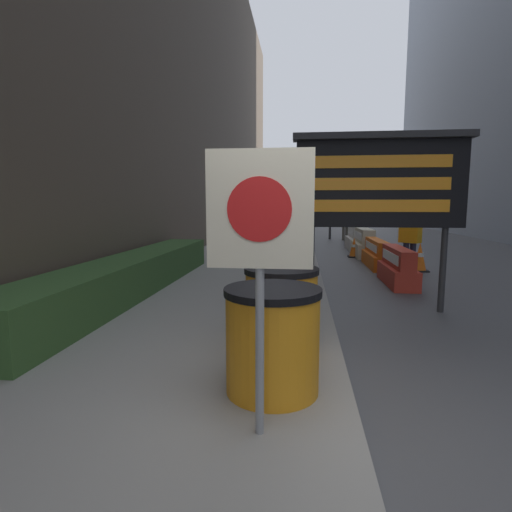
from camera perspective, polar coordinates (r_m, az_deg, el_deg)
The scene contains 17 objects.
ground_plane at distance 3.12m, azimuth 15.44°, elevation -26.43°, with size 120.00×120.00×0.00m, color #474749.
sidewalk_left at distance 3.43m, azimuth -23.70°, elevation -22.04°, with size 4.07×56.00×0.15m.
building_left_facade at distance 14.14m, azimuth -11.43°, elevation 31.14°, with size 0.40×50.40×14.88m.
hedge_strip at distance 7.48m, azimuth -17.42°, elevation -2.58°, with size 0.90×7.16×0.65m.
barrel_drum_foreground at distance 3.43m, azimuth 2.37°, elevation -11.87°, with size 0.81×0.81×0.89m.
barrel_drum_middle at distance 4.43m, azimuth 3.63°, elevation -7.38°, with size 0.81×0.81×0.89m.
warning_sign at distance 2.59m, azimuth 0.52°, elevation 3.26°, with size 0.70×0.08×1.93m.
message_board at distance 6.67m, azimuth 17.19°, elevation 10.04°, with size 2.72×0.36×2.81m.
jersey_barrier_red_striped at distance 9.10m, azimuth 19.56°, elevation -1.67°, with size 0.52×1.80×0.80m.
jersey_barrier_orange_far at distance 11.47m, azimuth 16.83°, elevation 0.15°, with size 0.50×2.08×0.75m.
jersey_barrier_cream at distance 13.61m, azimuth 15.20°, elevation 1.62°, with size 0.65×1.80×0.92m.
jersey_barrier_white at distance 15.66m, azimuth 14.06°, elevation 2.40°, with size 0.63×1.83×0.92m.
traffic_cone_near at distance 13.38m, azimuth 13.82°, elevation 1.19°, with size 0.36×0.36×0.65m.
traffic_cone_mid at distance 11.09m, azimuth 22.35°, elevation -0.15°, with size 0.42×0.42×0.75m.
traffic_light_near_curb at distance 19.85m, azimuth 10.71°, elevation 10.77°, with size 0.28×0.45×4.03m.
pedestrian_worker at distance 9.97m, azimuth 21.16°, elevation 2.85°, with size 0.52×0.49×1.72m.
pedestrian_passerby at distance 19.45m, azimuth 12.65°, elevation 5.04°, with size 0.49×0.48×1.64m.
Camera 1 is at (-0.46, -2.56, 1.73)m, focal length 28.00 mm.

